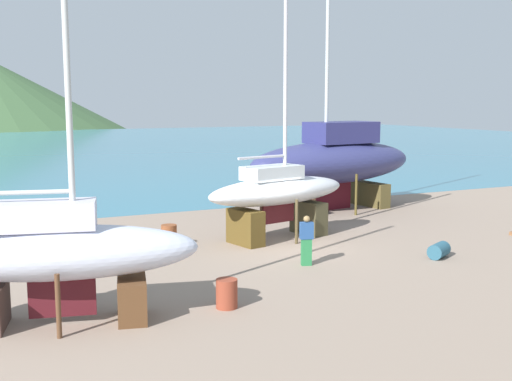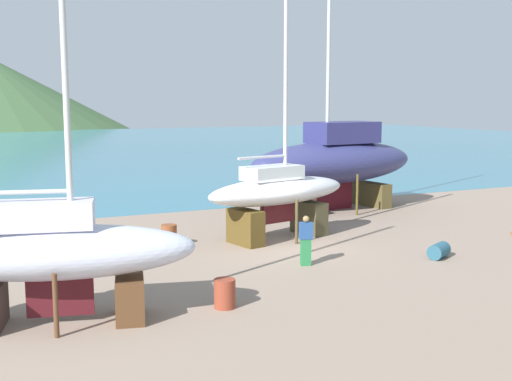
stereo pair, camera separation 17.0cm
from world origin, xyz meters
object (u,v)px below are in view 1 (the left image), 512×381
object	(u,v)px
barrel_blue_faded	(439,250)
worker	(306,240)
barrel_tar_black	(169,235)
sailboat_large_starboard	(334,161)
sailboat_small_center	(278,193)
sailboat_mid_port	(59,253)
barrel_rust_near	(227,294)

from	to	relation	value
barrel_blue_faded	worker	bearing A→B (deg)	166.75
barrel_tar_black	sailboat_large_starboard	bearing A→B (deg)	23.15
sailboat_small_center	sailboat_large_starboard	xyz separation A→B (m)	(5.65, 4.90, 0.62)
sailboat_large_starboard	sailboat_mid_port	bearing A→B (deg)	29.81
worker	barrel_rust_near	bearing A→B (deg)	142.17
barrel_rust_near	worker	bearing A→B (deg)	35.55
sailboat_large_starboard	barrel_tar_black	distance (m)	11.01
worker	sailboat_mid_port	bearing A→B (deg)	122.39
sailboat_mid_port	barrel_blue_faded	world-z (taller)	sailboat_mid_port
barrel_rust_near	barrel_tar_black	xyz separation A→B (m)	(0.78, 7.60, 0.02)
sailboat_mid_port	barrel_rust_near	world-z (taller)	sailboat_mid_port
sailboat_mid_port	barrel_blue_faded	xyz separation A→B (m)	(12.92, 1.22, -1.53)
sailboat_small_center	barrel_rust_near	xyz separation A→B (m)	(-5.07, -6.95, -1.46)
barrel_blue_faded	barrel_tar_black	xyz separation A→B (m)	(-8.00, 5.79, 0.14)
sailboat_small_center	barrel_tar_black	bearing A→B (deg)	158.52
sailboat_large_starboard	barrel_rust_near	xyz separation A→B (m)	(-10.72, -11.85, -2.08)
sailboat_large_starboard	barrel_rust_near	size ratio (longest dim) A/B	19.87
worker	barrel_rust_near	xyz separation A→B (m)	(-4.08, -2.92, -0.48)
barrel_rust_near	barrel_tar_black	world-z (taller)	barrel_tar_black
sailboat_small_center	barrel_tar_black	xyz separation A→B (m)	(-4.29, 0.65, -1.44)
sailboat_large_starboard	barrel_blue_faded	size ratio (longest dim) A/B	17.52
barrel_blue_faded	barrel_tar_black	distance (m)	9.88
sailboat_small_center	sailboat_mid_port	xyz separation A→B (m)	(-9.21, -6.36, -0.05)
sailboat_large_starboard	worker	bearing A→B (deg)	46.06
sailboat_large_starboard	worker	world-z (taller)	sailboat_large_starboard
sailboat_small_center	barrel_rust_near	world-z (taller)	sailboat_small_center
sailboat_small_center	sailboat_large_starboard	bearing A→B (deg)	28.04
sailboat_small_center	barrel_blue_faded	xyz separation A→B (m)	(3.71, -5.14, -1.58)
barrel_rust_near	barrel_blue_faded	size ratio (longest dim) A/B	0.88
sailboat_small_center	barrel_rust_near	size ratio (longest dim) A/B	15.41
worker	sailboat_small_center	bearing A→B (deg)	2.85
sailboat_small_center	worker	bearing A→B (deg)	-116.66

